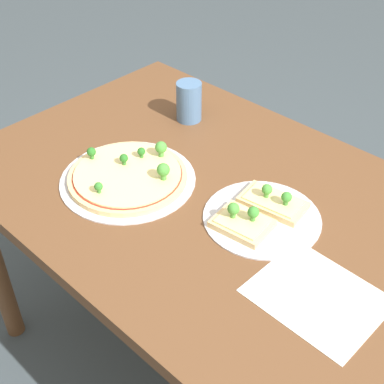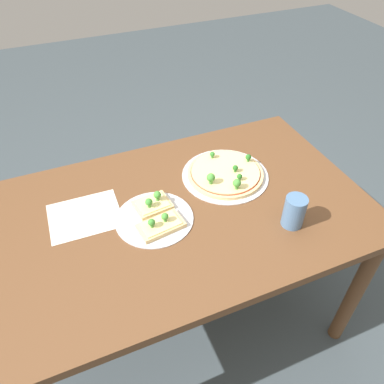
{
  "view_description": "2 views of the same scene",
  "coord_description": "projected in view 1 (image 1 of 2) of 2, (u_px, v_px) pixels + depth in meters",
  "views": [
    {
      "loc": [
        -0.63,
        0.78,
        1.57
      ],
      "look_at": [
        0.07,
        0.05,
        0.76
      ],
      "focal_mm": 50.0,
      "sensor_mm": 36.0,
      "label": 1
    },
    {
      "loc": [
        -0.33,
        -0.91,
        1.69
      ],
      "look_at": [
        0.07,
        0.05,
        0.76
      ],
      "focal_mm": 35.0,
      "sensor_mm": 36.0,
      "label": 2
    }
  ],
  "objects": [
    {
      "name": "paper_menu",
      "position": [
        317.0,
        296.0,
        1.07
      ],
      "size": [
        0.25,
        0.21,
        0.0
      ],
      "primitive_type": "cube",
      "rotation": [
        0.0,
        0.0,
        -0.02
      ],
      "color": "silver",
      "rests_on": "dining_table"
    },
    {
      "name": "pizza_tray_slice",
      "position": [
        260.0,
        213.0,
        1.25
      ],
      "size": [
        0.28,
        0.28,
        0.06
      ],
      "color": "silver",
      "rests_on": "dining_table"
    },
    {
      "name": "ground_plane",
      "position": [
        217.0,
        372.0,
        1.76
      ],
      "size": [
        8.0,
        8.0,
        0.0
      ],
      "primitive_type": "plane",
      "color": "#3D474C"
    },
    {
      "name": "drinking_cup",
      "position": [
        189.0,
        101.0,
        1.56
      ],
      "size": [
        0.07,
        0.07,
        0.12
      ],
      "primitive_type": "cylinder",
      "color": "#4C7099",
      "rests_on": "dining_table"
    },
    {
      "name": "pizza_tray_whole",
      "position": [
        128.0,
        176.0,
        1.36
      ],
      "size": [
        0.35,
        0.35,
        0.07
      ],
      "color": "silver",
      "rests_on": "dining_table"
    },
    {
      "name": "dining_table",
      "position": [
        224.0,
        228.0,
        1.36
      ],
      "size": [
        1.38,
        0.85,
        0.74
      ],
      "color": "brown",
      "rests_on": "ground_plane"
    }
  ]
}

